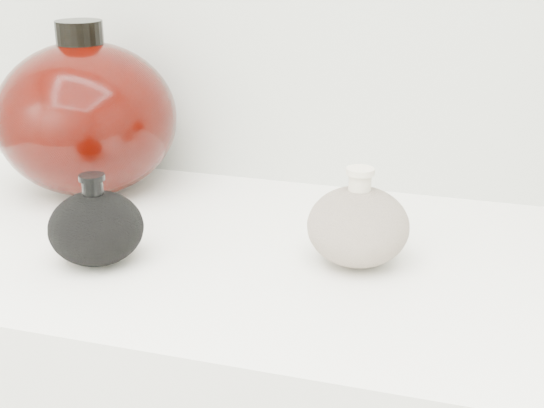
% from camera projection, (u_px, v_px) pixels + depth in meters
% --- Properties ---
extents(black_gourd_vase, '(0.12, 0.12, 0.11)m').
position_uv_depth(black_gourd_vase, '(96.00, 227.00, 0.86)').
color(black_gourd_vase, black).
rests_on(black_gourd_vase, display_counter).
extents(cream_gourd_vase, '(0.15, 0.15, 0.11)m').
position_uv_depth(cream_gourd_vase, '(358.00, 225.00, 0.86)').
color(cream_gourd_vase, beige).
rests_on(cream_gourd_vase, display_counter).
extents(left_round_pot, '(0.27, 0.27, 0.24)m').
position_uv_depth(left_round_pot, '(87.00, 118.00, 1.07)').
color(left_round_pot, black).
rests_on(left_round_pot, display_counter).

